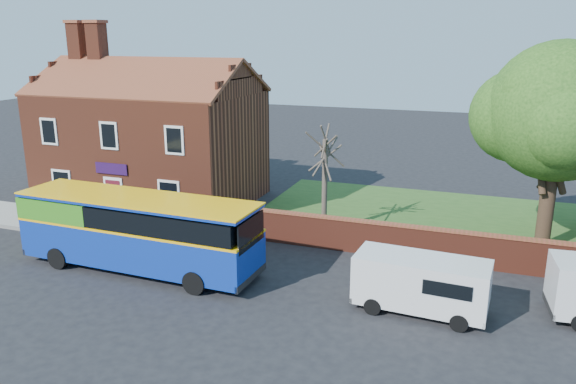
% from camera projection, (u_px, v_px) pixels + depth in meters
% --- Properties ---
extents(ground, '(120.00, 120.00, 0.00)m').
position_uv_depth(ground, '(148.00, 292.00, 22.08)').
color(ground, black).
rests_on(ground, ground).
extents(pavement, '(18.00, 3.50, 0.12)m').
position_uv_depth(pavement, '(96.00, 226.00, 29.57)').
color(pavement, gray).
rests_on(pavement, ground).
extents(kerb, '(18.00, 0.15, 0.14)m').
position_uv_depth(kerb, '(73.00, 237.00, 27.98)').
color(kerb, slate).
rests_on(kerb, ground).
extents(grass_strip, '(26.00, 12.00, 0.04)m').
position_uv_depth(grass_strip, '(499.00, 227.00, 29.57)').
color(grass_strip, '#426B28').
rests_on(grass_strip, ground).
extents(shop_building, '(12.30, 8.13, 10.50)m').
position_uv_depth(shop_building, '(152.00, 144.00, 33.87)').
color(shop_building, maroon).
rests_on(shop_building, ground).
extents(boundary_wall, '(22.00, 0.38, 1.60)m').
position_uv_depth(boundary_wall, '(500.00, 253.00, 23.92)').
color(boundary_wall, maroon).
rests_on(boundary_wall, ground).
extents(bus, '(10.73, 3.02, 3.24)m').
position_uv_depth(bus, '(132.00, 228.00, 23.90)').
color(bus, '#0E2F9A').
rests_on(bus, ground).
extents(van_near, '(4.85, 2.22, 2.08)m').
position_uv_depth(van_near, '(421.00, 282.00, 20.23)').
color(van_near, silver).
rests_on(van_near, ground).
extents(large_tree, '(7.90, 6.25, 9.64)m').
position_uv_depth(large_tree, '(560.00, 116.00, 25.00)').
color(large_tree, black).
rests_on(large_tree, ground).
extents(bare_tree, '(1.98, 2.36, 5.28)m').
position_uv_depth(bare_tree, '(325.00, 181.00, 28.14)').
color(bare_tree, '#4C4238').
rests_on(bare_tree, ground).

